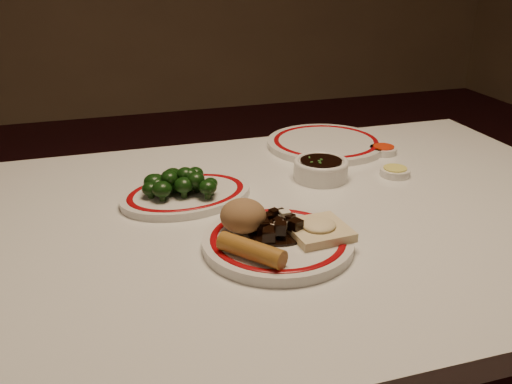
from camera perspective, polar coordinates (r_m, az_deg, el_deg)
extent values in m
cube|color=white|center=(1.09, 6.08, -2.68)|extent=(1.20, 0.90, 0.04)
cylinder|color=black|center=(1.54, -19.98, -11.62)|extent=(0.06, 0.06, 0.71)
cylinder|color=black|center=(1.80, 16.66, -5.84)|extent=(0.06, 0.06, 0.71)
cylinder|color=silver|center=(0.94, 2.20, -5.10)|extent=(0.33, 0.33, 0.02)
torus|color=#8F070B|center=(0.93, 2.21, -4.61)|extent=(0.28, 0.28, 0.00)
ellipsoid|color=#936B45|center=(0.94, -1.30, -2.39)|extent=(0.08, 0.08, 0.06)
cylinder|color=#A87129|center=(0.86, -0.46, -5.83)|extent=(0.09, 0.11, 0.03)
cube|color=beige|center=(0.94, 6.26, -3.86)|extent=(0.10, 0.10, 0.01)
ellipsoid|color=beige|center=(0.94, 6.29, -3.28)|extent=(0.06, 0.06, 0.02)
cylinder|color=black|center=(0.95, 2.25, -3.88)|extent=(0.11, 0.11, 0.00)
cube|color=black|center=(0.94, 1.97, -3.55)|extent=(0.02, 0.02, 0.02)
cube|color=black|center=(0.96, 1.10, -2.69)|extent=(0.02, 0.02, 0.02)
cube|color=black|center=(0.96, 3.36, -2.71)|extent=(0.02, 0.02, 0.02)
cube|color=black|center=(0.93, 0.65, -3.54)|extent=(0.02, 0.02, 0.02)
cube|color=black|center=(0.91, 1.33, -4.38)|extent=(0.03, 0.03, 0.02)
cube|color=black|center=(0.95, 2.30, -3.08)|extent=(0.02, 0.02, 0.02)
cube|color=black|center=(0.94, 2.27, -3.46)|extent=(0.02, 0.02, 0.01)
cube|color=black|center=(0.97, 2.51, -2.30)|extent=(0.02, 0.02, 0.02)
cube|color=black|center=(0.93, 3.97, -3.34)|extent=(0.02, 0.02, 0.02)
cube|color=black|center=(0.92, 2.46, -3.63)|extent=(0.03, 0.03, 0.02)
cube|color=black|center=(0.97, 1.82, -2.15)|extent=(0.02, 0.02, 0.01)
cube|color=black|center=(0.94, 0.64, -3.34)|extent=(0.02, 0.02, 0.02)
cube|color=black|center=(0.92, 1.51, -4.09)|extent=(0.02, 0.02, 0.02)
cube|color=beige|center=(0.93, 2.49, -3.34)|extent=(0.02, 0.02, 0.01)
cube|color=beige|center=(0.92, 1.77, -3.82)|extent=(0.02, 0.02, 0.01)
cube|color=beige|center=(0.96, 2.90, -2.24)|extent=(0.02, 0.02, 0.01)
cube|color=beige|center=(0.96, 2.88, -2.66)|extent=(0.02, 0.02, 0.01)
torus|color=#8F070B|center=(1.12, -6.99, 0.01)|extent=(0.27, 0.27, 0.00)
cylinder|color=#23471C|center=(1.08, -4.83, -0.35)|extent=(0.01, 0.01, 0.01)
ellipsoid|color=black|center=(1.07, -4.86, 0.48)|extent=(0.03, 0.03, 0.03)
cylinder|color=#23471C|center=(1.13, -8.20, 0.67)|extent=(0.01, 0.01, 0.01)
ellipsoid|color=black|center=(1.13, -8.25, 1.52)|extent=(0.04, 0.04, 0.03)
cylinder|color=#23471C|center=(1.09, -7.20, -0.18)|extent=(0.01, 0.01, 0.01)
ellipsoid|color=black|center=(1.08, -7.25, 0.70)|extent=(0.04, 0.04, 0.03)
cylinder|color=#23471C|center=(1.11, -10.12, 0.11)|extent=(0.01, 0.01, 0.01)
ellipsoid|color=black|center=(1.11, -10.19, 0.99)|extent=(0.04, 0.04, 0.03)
cylinder|color=#23471C|center=(1.13, -7.49, 0.60)|extent=(0.01, 0.01, 0.01)
ellipsoid|color=black|center=(1.13, -7.52, 1.24)|extent=(0.03, 0.03, 0.02)
cylinder|color=#23471C|center=(1.16, -7.56, 1.02)|extent=(0.01, 0.01, 0.01)
ellipsoid|color=black|center=(1.15, -7.59, 1.64)|extent=(0.03, 0.03, 0.02)
cylinder|color=#23471C|center=(1.10, -10.45, -0.35)|extent=(0.01, 0.01, 0.01)
ellipsoid|color=black|center=(1.09, -10.50, 0.33)|extent=(0.03, 0.03, 0.03)
cylinder|color=#23471C|center=(1.12, -6.71, 0.38)|extent=(0.01, 0.01, 0.01)
ellipsoid|color=black|center=(1.11, -6.75, 1.15)|extent=(0.04, 0.04, 0.03)
cylinder|color=#23471C|center=(1.16, -6.06, 1.15)|extent=(0.01, 0.01, 0.01)
ellipsoid|color=black|center=(1.15, -6.09, 1.85)|extent=(0.03, 0.03, 0.03)
cylinder|color=#23471C|center=(1.11, -5.94, 0.23)|extent=(0.01, 0.01, 0.01)
ellipsoid|color=black|center=(1.11, -5.97, 0.92)|extent=(0.03, 0.03, 0.03)
cylinder|color=#23471C|center=(1.11, -8.98, 0.09)|extent=(0.01, 0.01, 0.01)
ellipsoid|color=black|center=(1.11, -9.02, 0.74)|extent=(0.03, 0.03, 0.03)
cylinder|color=#23471C|center=(1.11, -8.88, 0.15)|extent=(0.01, 0.01, 0.01)
ellipsoid|color=black|center=(1.11, -8.93, 0.89)|extent=(0.03, 0.03, 0.02)
cylinder|color=#23471C|center=(1.12, -6.95, 0.29)|extent=(0.01, 0.01, 0.01)
ellipsoid|color=black|center=(1.11, -6.99, 1.05)|extent=(0.04, 0.04, 0.03)
cylinder|color=#23471C|center=(1.12, -8.03, 0.27)|extent=(0.01, 0.01, 0.01)
ellipsoid|color=black|center=(1.11, -8.08, 0.99)|extent=(0.03, 0.03, 0.03)
cylinder|color=#23471C|center=(1.13, -9.89, 0.43)|extent=(0.01, 0.01, 0.01)
ellipsoid|color=black|center=(1.13, -9.95, 1.13)|extent=(0.03, 0.03, 0.03)
cylinder|color=#23471C|center=(1.08, -9.33, -0.56)|extent=(0.01, 0.01, 0.01)
ellipsoid|color=black|center=(1.08, -9.39, 0.28)|extent=(0.04, 0.04, 0.03)
cylinder|color=#23471C|center=(1.11, -9.83, -0.06)|extent=(0.01, 0.01, 0.01)
ellipsoid|color=black|center=(1.10, -9.89, 0.74)|extent=(0.04, 0.04, 0.03)
cylinder|color=#23471C|center=(1.10, -4.55, 0.09)|extent=(0.01, 0.01, 0.01)
ellipsoid|color=black|center=(1.09, -4.58, 0.85)|extent=(0.03, 0.03, 0.02)
cylinder|color=#23471C|center=(1.14, -6.95, 0.67)|extent=(0.01, 0.01, 0.01)
ellipsoid|color=black|center=(1.13, -6.98, 1.28)|extent=(0.03, 0.03, 0.02)
cylinder|color=#23471C|center=(1.15, -8.26, 0.94)|extent=(0.01, 0.01, 0.01)
ellipsoid|color=black|center=(1.15, -8.31, 1.66)|extent=(0.04, 0.04, 0.03)
ellipsoid|color=black|center=(1.10, -6.64, 1.76)|extent=(0.03, 0.03, 0.02)
ellipsoid|color=black|center=(1.10, -7.09, 1.77)|extent=(0.03, 0.03, 0.03)
ellipsoid|color=black|center=(1.09, -8.67, 1.40)|extent=(0.03, 0.03, 0.03)
ellipsoid|color=black|center=(1.11, -8.59, 1.48)|extent=(0.04, 0.04, 0.03)
ellipsoid|color=black|center=(1.09, -6.05, 1.27)|extent=(0.03, 0.03, 0.03)
cylinder|color=silver|center=(1.21, 6.49, 2.16)|extent=(0.11, 0.11, 0.04)
cylinder|color=black|center=(1.20, 6.53, 3.09)|extent=(0.09, 0.09, 0.00)
cylinder|color=silver|center=(1.39, 12.61, 4.08)|extent=(0.06, 0.06, 0.02)
cylinder|color=red|center=(1.39, 12.64, 4.45)|extent=(0.05, 0.05, 0.00)
cylinder|color=silver|center=(1.26, 13.71, 1.93)|extent=(0.06, 0.06, 0.02)
cylinder|color=#EEE462|center=(1.26, 13.76, 2.34)|extent=(0.05, 0.05, 0.00)
cylinder|color=silver|center=(1.42, 6.98, 4.83)|extent=(0.29, 0.29, 0.02)
torus|color=#8F070B|center=(1.41, 7.00, 5.13)|extent=(0.25, 0.25, 0.00)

